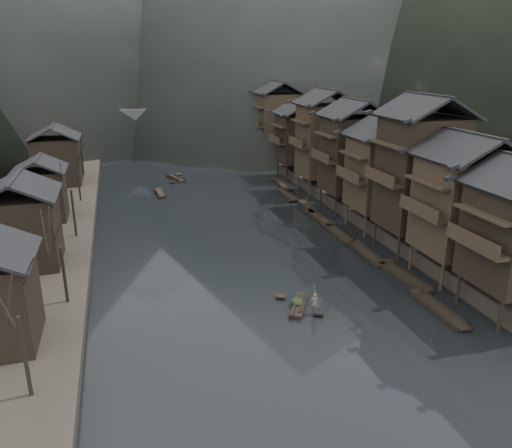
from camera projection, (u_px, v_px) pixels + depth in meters
name	position (u px, v px, depth m)	size (l,w,h in m)	color
water	(271.00, 293.00, 42.54)	(300.00, 300.00, 0.00)	black
right_bank	(394.00, 166.00, 87.65)	(40.00, 200.00, 1.80)	#2D2823
stilt_houses	(358.00, 144.00, 62.08)	(9.00, 67.60, 16.01)	black
left_houses	(36.00, 188.00, 53.88)	(8.10, 53.20, 8.73)	black
bare_trees	(66.00, 192.00, 49.83)	(3.62, 61.09, 7.24)	black
moored_sampans	(331.00, 225.00, 58.95)	(2.86, 49.28, 0.47)	black
midriver_boats	(169.00, 184.00, 77.81)	(5.31, 14.34, 0.45)	black
stone_bridge	(172.00, 125.00, 106.62)	(40.00, 6.00, 9.00)	#4C4C4F
hero_sampan	(299.00, 305.00, 40.16)	(2.84, 4.40, 0.43)	black
cargo_heap	(297.00, 298.00, 40.14)	(1.01, 1.32, 0.60)	black
boatman	(315.00, 300.00, 38.74)	(0.59, 0.38, 1.61)	slate
bamboo_pole	(318.00, 270.00, 37.99)	(0.06, 0.06, 4.08)	#8C7A51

